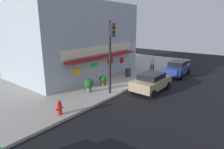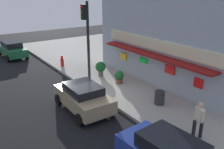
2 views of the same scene
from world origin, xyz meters
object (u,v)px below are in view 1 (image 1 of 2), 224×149
object	(u,v)px
potted_plant_by_doorway	(103,80)
fire_hydrant	(59,108)
parked_car_tan	(151,82)
trash_can	(128,73)
pedestrian	(152,63)
potted_plant_by_window	(89,84)
traffic_light	(111,49)
parked_car_blue	(177,68)

from	to	relation	value
potted_plant_by_doorway	fire_hydrant	bearing A→B (deg)	-164.59
parked_car_tan	trash_can	bearing A→B (deg)	59.91
pedestrian	parked_car_tan	distance (m)	6.16
pedestrian	potted_plant_by_doorway	bearing A→B (deg)	171.22
potted_plant_by_window	parked_car_tan	size ratio (longest dim) A/B	0.28
fire_hydrant	potted_plant_by_doorway	distance (m)	6.15
fire_hydrant	traffic_light	bearing A→B (deg)	-2.18
potted_plant_by_doorway	parked_car_tan	bearing A→B (deg)	-64.97
traffic_light	parked_car_tan	size ratio (longest dim) A/B	1.39
pedestrian	potted_plant_by_doorway	distance (m)	7.42
potted_plant_by_window	fire_hydrant	bearing A→B (deg)	-160.41
potted_plant_by_doorway	parked_car_blue	bearing A→B (deg)	-24.86
potted_plant_by_doorway	parked_car_tan	xyz separation A→B (m)	(1.77, -3.80, 0.13)
parked_car_tan	pedestrian	bearing A→B (deg)	25.72
trash_can	pedestrian	distance (m)	3.58
trash_can	pedestrian	world-z (taller)	pedestrian
fire_hydrant	parked_car_blue	size ratio (longest dim) A/B	0.22
fire_hydrant	potted_plant_by_window	bearing A→B (deg)	19.59
potted_plant_by_doorway	parked_car_blue	distance (m)	8.95
traffic_light	potted_plant_by_window	size ratio (longest dim) A/B	5.01
trash_can	potted_plant_by_doorway	xyz separation A→B (m)	(-3.95, 0.05, 0.10)
potted_plant_by_doorway	parked_car_blue	xyz separation A→B (m)	(8.12, -3.76, 0.16)
traffic_light	potted_plant_by_window	distance (m)	3.39
trash_can	parked_car_blue	xyz separation A→B (m)	(4.17, -3.72, 0.26)
traffic_light	potted_plant_by_doorway	world-z (taller)	traffic_light
parked_car_tan	parked_car_blue	bearing A→B (deg)	0.33
traffic_light	trash_can	bearing A→B (deg)	19.09
traffic_light	potted_plant_by_window	bearing A→B (deg)	118.51
pedestrian	trash_can	bearing A→B (deg)	162.15
pedestrian	potted_plant_by_window	xyz separation A→B (m)	(-9.34, 0.89, -0.29)
trash_can	potted_plant_by_doorway	distance (m)	3.95
pedestrian	potted_plant_by_window	distance (m)	9.38
potted_plant_by_window	potted_plant_by_doorway	bearing A→B (deg)	6.86
traffic_light	potted_plant_by_window	world-z (taller)	traffic_light
potted_plant_by_doorway	parked_car_tan	distance (m)	4.19
potted_plant_by_doorway	potted_plant_by_window	world-z (taller)	potted_plant_by_window
potted_plant_by_doorway	traffic_light	bearing A→B (deg)	-122.70
trash_can	parked_car_tan	xyz separation A→B (m)	(-2.18, -3.75, 0.23)
potted_plant_by_doorway	parked_car_tan	world-z (taller)	parked_car_tan
potted_plant_by_window	parked_car_tan	bearing A→B (deg)	-43.15
potted_plant_by_doorway	potted_plant_by_window	size ratio (longest dim) A/B	0.83
fire_hydrant	parked_car_tan	xyz separation A→B (m)	(7.70, -2.17, 0.18)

